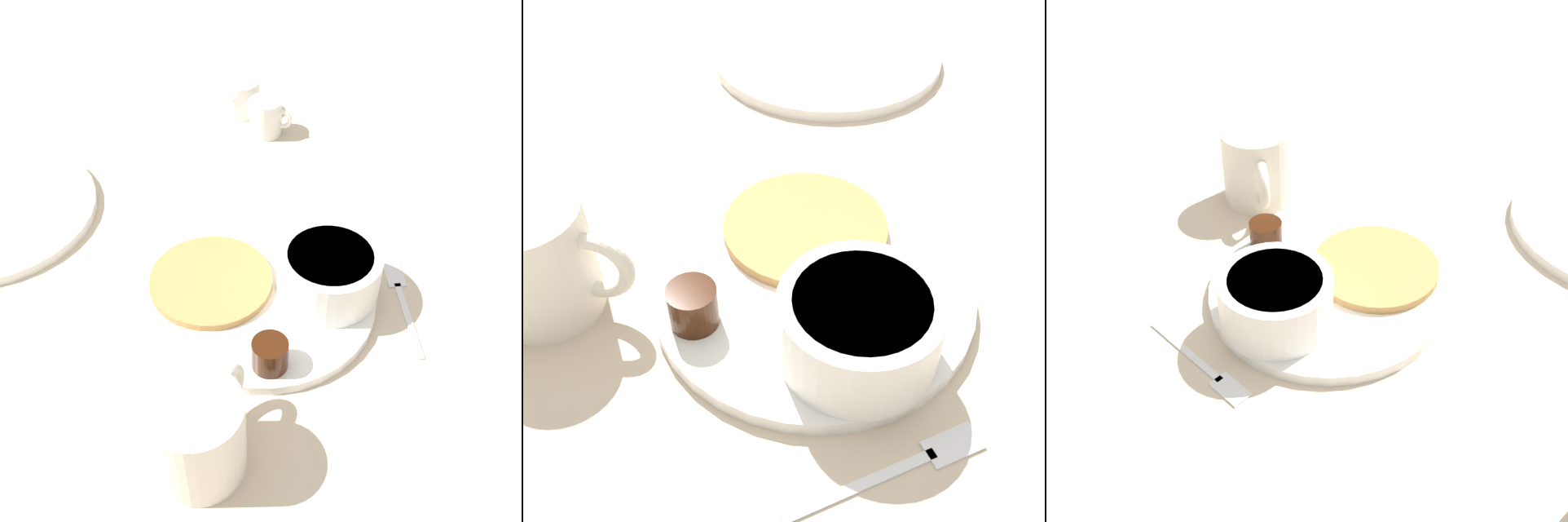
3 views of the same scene
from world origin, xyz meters
TOP-DOWN VIEW (x-y plane):
  - ground_plane at (0.00, 0.00)m, footprint 4.00×4.00m
  - plate at (0.00, 0.00)m, footprint 0.24×0.24m
  - pancake_stack at (0.06, -0.01)m, footprint 0.13×0.13m
  - bowl at (-0.07, -0.01)m, footprint 0.11×0.11m
  - syrup_cup at (-0.02, 0.09)m, footprint 0.04×0.04m
  - butter_ramekin at (-0.09, -0.00)m, footprint 0.05×0.05m
  - coffee_mug at (0.03, 0.19)m, footprint 0.08×0.11m
  - fork at (-0.15, -0.02)m, footprint 0.04×0.13m
  - far_plate at (0.35, -0.10)m, footprint 0.26×0.26m

SIDE VIEW (x-z plane):
  - ground_plane at x=0.00m, z-range 0.00..0.00m
  - fork at x=-0.15m, z-range 0.00..0.00m
  - plate at x=0.00m, z-range 0.00..0.01m
  - far_plate at x=0.35m, z-range 0.00..0.01m
  - pancake_stack at x=0.06m, z-range 0.01..0.02m
  - butter_ramekin at x=-0.09m, z-range 0.01..0.05m
  - syrup_cup at x=-0.02m, z-range 0.01..0.04m
  - bowl at x=-0.07m, z-range 0.01..0.07m
  - coffee_mug at x=0.03m, z-range 0.00..0.09m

